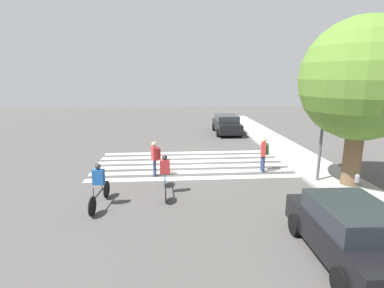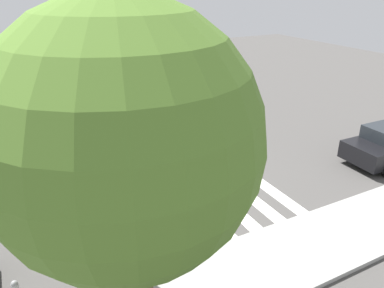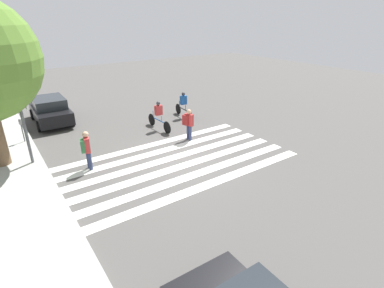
# 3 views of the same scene
# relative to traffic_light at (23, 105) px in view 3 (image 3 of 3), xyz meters

# --- Properties ---
(ground_plane) EXTENTS (60.00, 60.00, 0.00)m
(ground_plane) POSITION_rel_traffic_light_xyz_m (-3.34, -5.29, -2.68)
(ground_plane) COLOR #4C4947
(sidewalk_curb) EXTENTS (36.00, 2.50, 0.14)m
(sidewalk_curb) POSITION_rel_traffic_light_xyz_m (-3.34, 0.96, -2.61)
(sidewalk_curb) COLOR #9E9E99
(sidewalk_curb) RESTS_ON ground_plane
(crosswalk_stripes) EXTENTS (5.16, 10.00, 0.01)m
(crosswalk_stripes) POSITION_rel_traffic_light_xyz_m (-3.34, -5.29, -2.67)
(crosswalk_stripes) COLOR silver
(crosswalk_stripes) RESTS_ON ground_plane
(traffic_light) EXTENTS (0.60, 0.50, 3.82)m
(traffic_light) POSITION_rel_traffic_light_xyz_m (0.00, 0.00, 0.00)
(traffic_light) COLOR #515456
(traffic_light) RESTS_ON ground_plane
(parking_meter) EXTENTS (0.15, 0.15, 1.35)m
(parking_meter) POSITION_rel_traffic_light_xyz_m (2.81, 0.07, -1.67)
(parking_meter) COLOR #515456
(parking_meter) RESTS_ON ground_plane
(pedestrian_adult_tall_backpack) EXTENTS (0.51, 0.46, 1.70)m
(pedestrian_adult_tall_backpack) POSITION_rel_traffic_light_xyz_m (-1.77, -1.77, -1.68)
(pedestrian_adult_tall_backpack) COLOR navy
(pedestrian_adult_tall_backpack) RESTS_ON ground_plane
(pedestrian_adult_blue_shirt) EXTENTS (0.50, 0.47, 1.65)m
(pedestrian_adult_blue_shirt) POSITION_rel_traffic_light_xyz_m (-1.50, -7.06, -1.71)
(pedestrian_adult_blue_shirt) COLOR navy
(pedestrian_adult_blue_shirt) RESTS_ON ground_plane
(cyclist_mid_street) EXTENTS (2.23, 0.42, 1.63)m
(cyclist_mid_street) POSITION_rel_traffic_light_xyz_m (1.77, -8.93, -1.81)
(cyclist_mid_street) COLOR black
(cyclist_mid_street) RESTS_ON ground_plane
(cyclist_far_lane) EXTENTS (2.40, 0.41, 1.64)m
(cyclist_far_lane) POSITION_rel_traffic_light_xyz_m (0.76, -6.58, -1.81)
(cyclist_far_lane) COLOR black
(cyclist_far_lane) RESTS_ON ground_plane
(car_parked_far_curb) EXTENTS (4.16, 2.07, 1.53)m
(car_parked_far_curb) POSITION_rel_traffic_light_xyz_m (5.54, -1.81, -1.90)
(car_parked_far_curb) COLOR black
(car_parked_far_curb) RESTS_ON ground_plane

